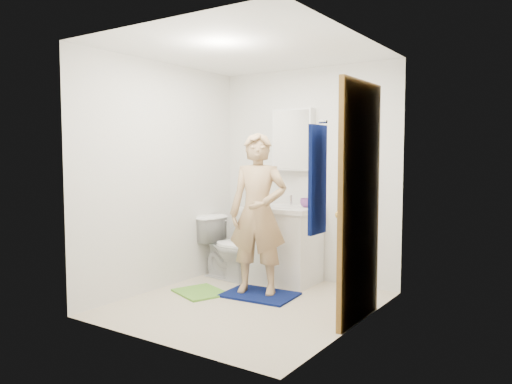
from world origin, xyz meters
TOP-DOWN VIEW (x-y plane):
  - floor at (0.00, 0.00)m, footprint 2.20×2.40m
  - ceiling at (0.00, 0.00)m, footprint 2.20×2.40m
  - wall_back at (0.00, 1.21)m, footprint 2.20×0.02m
  - wall_front at (0.00, -1.21)m, footprint 2.20×0.02m
  - wall_left at (-1.11, 0.00)m, footprint 0.02×2.40m
  - wall_right at (1.11, 0.00)m, footprint 0.02×2.40m
  - vanity_cabinet at (-0.15, 0.91)m, footprint 0.75×0.55m
  - countertop at (-0.15, 0.91)m, footprint 0.79×0.59m
  - sink_basin at (-0.15, 0.91)m, footprint 0.40×0.40m
  - faucet at (-0.15, 1.09)m, footprint 0.03×0.03m
  - medicine_cabinet at (-0.15, 1.14)m, footprint 0.50×0.12m
  - mirror_panel at (-0.15, 1.08)m, footprint 0.46×0.01m
  - door at (1.07, 0.15)m, footprint 0.05×0.80m
  - door_knob at (1.03, -0.17)m, footprint 0.07×0.07m
  - towel at (1.03, -0.57)m, footprint 0.03×0.24m
  - towel_hook at (1.07, -0.57)m, footprint 0.06×0.02m
  - toilet at (-0.75, 0.70)m, footprint 0.74×0.47m
  - bath_mat at (-0.05, 0.29)m, footprint 0.75×0.57m
  - green_rug at (-0.61, 0.03)m, footprint 0.63×0.59m
  - soap_dispenser at (-0.37, 0.86)m, footprint 0.11×0.11m
  - toothbrush_cup at (0.09, 1.01)m, footprint 0.15×0.15m
  - man at (-0.09, 0.33)m, footprint 0.69×0.56m

SIDE VIEW (x-z plane):
  - floor at x=0.00m, z-range -0.02..0.00m
  - green_rug at x=-0.61m, z-range 0.00..0.02m
  - bath_mat at x=-0.05m, z-range 0.00..0.02m
  - toilet at x=-0.75m, z-range 0.00..0.72m
  - vanity_cabinet at x=-0.15m, z-range 0.00..0.80m
  - countertop at x=-0.15m, z-range 0.80..0.85m
  - man at x=-0.09m, z-range 0.02..1.65m
  - sink_basin at x=-0.15m, z-range 0.83..0.86m
  - toothbrush_cup at x=0.09m, z-range 0.85..0.95m
  - faucet at x=-0.15m, z-range 0.85..0.97m
  - soap_dispenser at x=-0.37m, z-range 0.85..1.03m
  - door_knob at x=1.03m, z-range 0.91..0.98m
  - door at x=1.07m, z-range 0.00..2.05m
  - wall_back at x=0.00m, z-range 0.00..2.40m
  - wall_front at x=0.00m, z-range 0.00..2.40m
  - wall_left at x=-1.11m, z-range 0.00..2.40m
  - wall_right at x=1.11m, z-range 0.00..2.40m
  - towel at x=1.03m, z-range 0.85..1.65m
  - medicine_cabinet at x=-0.15m, z-range 1.25..1.95m
  - mirror_panel at x=-0.15m, z-range 1.27..1.93m
  - towel_hook at x=1.07m, z-range 1.66..1.68m
  - ceiling at x=0.00m, z-range 2.40..2.42m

